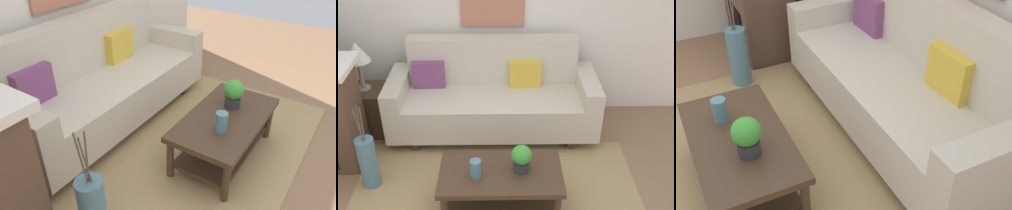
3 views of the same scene
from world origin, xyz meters
TOP-DOWN VIEW (x-y plane):
  - ground_plane at (0.00, 0.00)m, footprint 8.85×8.85m
  - area_rug at (0.00, 0.50)m, footprint 2.81×1.62m
  - couch at (-0.03, 1.63)m, footprint 2.34×0.84m
  - throw_pillow_plum at (-0.77, 1.76)m, footprint 0.36×0.13m
  - throw_pillow_mustard at (0.33, 1.76)m, footprint 0.36×0.14m
  - coffee_table at (0.05, 0.34)m, footprint 1.10×0.60m
  - tabletop_vase at (-0.17, 0.28)m, footprint 0.10×0.10m
  - potted_plant_tabletop at (0.23, 0.36)m, footprint 0.18×0.18m
  - floor_vase_branch_a at (-1.22, 0.66)m, footprint 0.03×0.02m
  - floor_vase_branch_b at (-1.25, 0.68)m, footprint 0.02×0.05m
  - floor_vase_branch_c at (-1.25, 0.64)m, footprint 0.05×0.01m

SIDE VIEW (x-z plane):
  - ground_plane at x=0.00m, z-range 0.00..0.00m
  - area_rug at x=0.00m, z-range 0.00..0.01m
  - coffee_table at x=0.05m, z-range 0.10..0.53m
  - couch at x=-0.03m, z-range -0.11..0.97m
  - tabletop_vase at x=-0.17m, z-range 0.43..0.60m
  - potted_plant_tabletop at x=0.23m, z-range 0.44..0.70m
  - throw_pillow_plum at x=-0.77m, z-range 0.52..0.84m
  - throw_pillow_mustard at x=0.33m, z-range 0.52..0.84m
  - floor_vase_branch_a at x=-1.22m, z-range 0.56..0.92m
  - floor_vase_branch_b at x=-1.25m, z-range 0.56..0.92m
  - floor_vase_branch_c at x=-1.25m, z-range 0.56..0.92m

